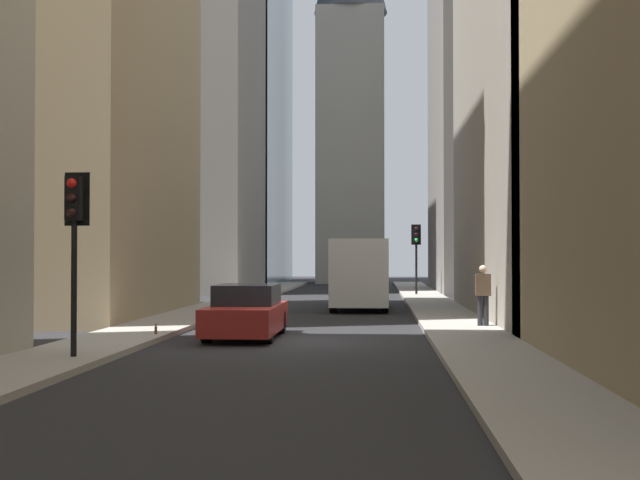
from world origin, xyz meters
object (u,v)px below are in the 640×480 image
object	(u,v)px
sedan_red	(246,313)
traffic_light_midblock	(416,243)
delivery_truck	(360,274)
traffic_light_foreground	(74,221)
discarded_bottle	(156,330)
pedestrian	(483,293)

from	to	relation	value
sedan_red	traffic_light_midblock	distance (m)	23.76
delivery_truck	sedan_red	distance (m)	12.49
traffic_light_foreground	traffic_light_midblock	bearing A→B (deg)	-16.25
delivery_truck	discarded_bottle	bearing A→B (deg)	158.26
traffic_light_foreground	discarded_bottle	xyz separation A→B (m)	(4.85, -0.39, -2.65)
traffic_light_midblock	pedestrian	world-z (taller)	traffic_light_midblock
traffic_light_foreground	sedan_red	bearing A→B (deg)	-26.07
sedan_red	discarded_bottle	xyz separation A→B (m)	(-0.61, 2.29, -0.42)
discarded_bottle	pedestrian	bearing A→B (deg)	-69.86
sedan_red	traffic_light_foreground	world-z (taller)	traffic_light_foreground
pedestrian	discarded_bottle	xyz separation A→B (m)	(-3.26, 8.88, -0.86)
delivery_truck	discarded_bottle	size ratio (longest dim) A/B	23.93
pedestrian	discarded_bottle	distance (m)	9.50
sedan_red	traffic_light_foreground	xyz separation A→B (m)	(-5.47, 2.68, 2.24)
delivery_truck	traffic_light_foreground	bearing A→B (deg)	162.73
sedan_red	traffic_light_midblock	xyz separation A→B (m)	(22.97, -5.62, 2.24)
delivery_truck	pedestrian	bearing A→B (deg)	-158.26
discarded_bottle	delivery_truck	bearing A→B (deg)	-21.74
traffic_light_foreground	pedestrian	size ratio (longest dim) A/B	2.12
sedan_red	traffic_light_midblock	world-z (taller)	traffic_light_midblock
traffic_light_foreground	delivery_truck	bearing A→B (deg)	-17.27
delivery_truck	discarded_bottle	xyz separation A→B (m)	(-12.76, 5.09, -1.21)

